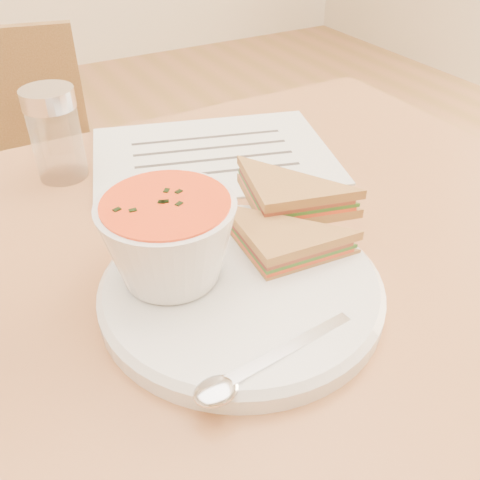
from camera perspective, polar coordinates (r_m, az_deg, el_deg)
dining_table at (r=0.84m, az=-4.30°, el=-22.47°), size 1.00×0.70×0.75m
chair_far at (r=1.25m, az=-22.17°, el=-0.28°), size 0.43×0.43×0.81m
plate at (r=0.51m, az=0.13°, el=-5.34°), size 0.32×0.32×0.02m
soup_bowl at (r=0.48m, az=-7.55°, el=-0.41°), size 0.13×0.13×0.08m
sandwich_half_a at (r=0.49m, az=2.85°, el=-3.59°), size 0.11×0.11×0.03m
sandwich_half_b at (r=0.53m, az=2.62°, el=2.21°), size 0.13×0.13×0.03m
spoon at (r=0.43m, az=3.56°, el=-12.48°), size 0.18×0.06×0.01m
paper_menu at (r=0.75m, az=-2.91°, el=9.09°), size 0.38×0.32×0.00m
condiment_shaker at (r=0.71m, az=-19.06°, el=10.61°), size 0.08×0.08×0.12m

